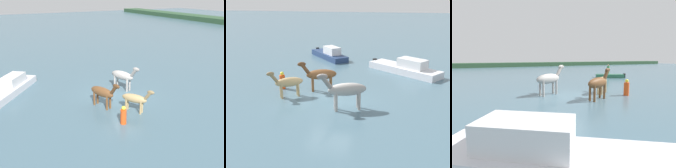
% 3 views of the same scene
% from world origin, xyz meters
% --- Properties ---
extents(ground_plane, '(157.35, 157.35, 0.00)m').
position_xyz_m(ground_plane, '(0.00, 0.00, 0.00)').
color(ground_plane, '#476675').
extents(horse_dun_straggler, '(2.45, 1.24, 1.93)m').
position_xyz_m(horse_dun_straggler, '(1.03, -1.93, 1.06)').
color(horse_dun_straggler, brown).
rests_on(horse_dun_straggler, ground_plane).
extents(horse_rear_stallion, '(1.98, 1.49, 1.68)m').
position_xyz_m(horse_rear_stallion, '(2.63, -0.42, 0.93)').
color(horse_rear_stallion, tan).
rests_on(horse_rear_stallion, ground_plane).
extents(horse_mid_herd, '(2.63, 1.33, 2.07)m').
position_xyz_m(horse_mid_herd, '(-1.07, 0.84, 1.14)').
color(horse_mid_herd, '#9E9993').
rests_on(horse_mid_herd, ground_plane).
extents(boat_tender_starboard, '(5.69, 4.86, 1.38)m').
position_xyz_m(boat_tender_starboard, '(-4.49, -7.20, 0.33)').
color(boat_tender_starboard, silver).
rests_on(boat_tender_starboard, ground_plane).
extents(buoy_channel_marker, '(0.36, 0.36, 1.14)m').
position_xyz_m(buoy_channel_marker, '(3.57, -1.85, 0.51)').
color(buoy_channel_marker, '#E54C19').
rests_on(buoy_channel_marker, ground_plane).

